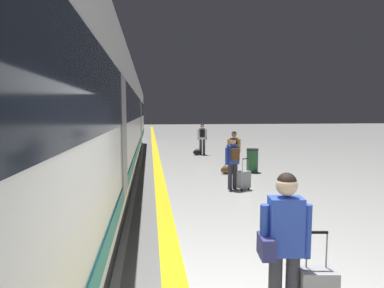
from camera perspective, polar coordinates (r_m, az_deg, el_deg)
safety_line_strip at (r=12.60m, az=-6.11°, el=-4.85°), size 0.36×80.00×0.01m
tactile_edge_band at (r=12.60m, az=-7.82°, el=-4.88°), size 0.71×80.00×0.01m
high_speed_train at (r=10.44m, az=-18.17°, el=6.52°), size 2.94×31.44×4.97m
traveller_foreground at (r=3.53m, az=16.17°, el=-16.48°), size 0.55×0.29×1.69m
passenger_near at (r=9.55m, az=7.37°, el=-2.61°), size 0.47×0.36×1.57m
suitcase_near at (r=9.64m, az=9.30°, el=-6.30°), size 0.44×0.36×0.95m
passenger_mid at (r=12.11m, az=7.56°, el=-0.77°), size 0.49×0.36×1.60m
duffel_bag_mid at (r=12.02m, az=6.21°, el=-4.64°), size 0.44×0.26×0.36m
passenger_far at (r=17.32m, az=1.87°, el=1.43°), size 0.53×0.37×1.72m
duffel_bag_far at (r=17.18m, az=0.92°, el=-1.51°), size 0.44×0.26×0.36m
waste_bin at (r=12.50m, az=10.81°, el=-2.90°), size 0.46×0.46×0.91m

